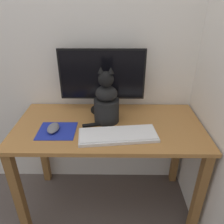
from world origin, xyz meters
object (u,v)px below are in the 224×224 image
monitor (102,78)px  keyboard (118,135)px  computer_mouse_left (53,128)px  cat (106,102)px

monitor → keyboard: (0.10, -0.32, -0.23)m
monitor → keyboard: 0.41m
keyboard → computer_mouse_left: size_ratio=4.06×
monitor → cat: size_ratio=1.56×
cat → monitor: bearing=108.6°
monitor → keyboard: size_ratio=1.21×
keyboard → cat: size_ratio=1.29×
monitor → cat: bearing=-78.1°
monitor → cat: monitor is taller
monitor → computer_mouse_left: size_ratio=4.91×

